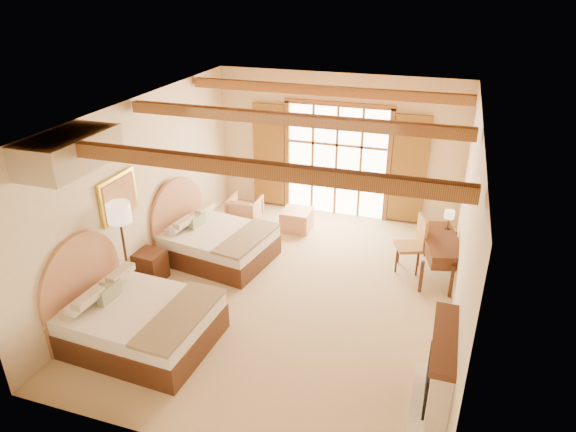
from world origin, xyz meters
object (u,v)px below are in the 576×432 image
at_px(nightstand, 151,266).
at_px(armchair, 245,210).
at_px(desk, 439,256).
at_px(bed_far, 211,239).
at_px(bed_near, 131,316).

height_order(nightstand, armchair, armchair).
distance_m(nightstand, desk, 5.25).
relative_size(bed_far, armchair, 3.22).
distance_m(bed_near, armchair, 4.29).
bearing_deg(bed_near, armchair, 92.01).
height_order(bed_near, desk, bed_near).
bearing_deg(bed_far, bed_near, -81.57).
relative_size(bed_near, desk, 1.45).
xyz_separation_m(nightstand, desk, (4.94, 1.77, 0.13)).
bearing_deg(bed_near, bed_far, 92.24).
xyz_separation_m(bed_far, desk, (4.26, 0.68, 0.01)).
relative_size(armchair, desk, 0.45).
bearing_deg(desk, bed_near, -156.73).
distance_m(nightstand, armchair, 2.80).
bearing_deg(bed_near, nightstand, 115.31).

